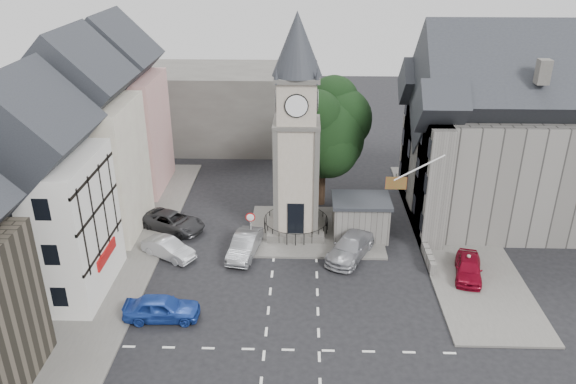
{
  "coord_description": "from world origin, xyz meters",
  "views": [
    {
      "loc": [
        0.52,
        -29.77,
        20.73
      ],
      "look_at": [
        -0.52,
        5.0,
        4.7
      ],
      "focal_mm": 35.0,
      "sensor_mm": 36.0,
      "label": 1
    }
  ],
  "objects_px": {
    "car_east_red": "(468,268)",
    "stone_shelter": "(360,217)",
    "clock_tower": "(297,130)",
    "car_west_blue": "(162,308)",
    "pedestrian": "(467,264)"
  },
  "relations": [
    {
      "from": "car_east_red",
      "to": "pedestrian",
      "type": "height_order",
      "value": "pedestrian"
    },
    {
      "from": "pedestrian",
      "to": "car_west_blue",
      "type": "bearing_deg",
      "value": -12.43
    },
    {
      "from": "stone_shelter",
      "to": "car_east_red",
      "type": "relative_size",
      "value": 1.04
    },
    {
      "from": "clock_tower",
      "to": "car_east_red",
      "type": "bearing_deg",
      "value": -27.17
    },
    {
      "from": "car_west_blue",
      "to": "pedestrian",
      "type": "bearing_deg",
      "value": -75.86
    },
    {
      "from": "stone_shelter",
      "to": "car_east_red",
      "type": "bearing_deg",
      "value": -38.93
    },
    {
      "from": "stone_shelter",
      "to": "car_west_blue",
      "type": "height_order",
      "value": "stone_shelter"
    },
    {
      "from": "clock_tower",
      "to": "pedestrian",
      "type": "height_order",
      "value": "clock_tower"
    },
    {
      "from": "stone_shelter",
      "to": "car_west_blue",
      "type": "xyz_separation_m",
      "value": [
        -12.51,
        -10.45,
        -0.79
      ]
    },
    {
      "from": "clock_tower",
      "to": "pedestrian",
      "type": "bearing_deg",
      "value": -25.64
    },
    {
      "from": "car_east_red",
      "to": "pedestrian",
      "type": "distance_m",
      "value": 0.39
    },
    {
      "from": "car_east_red",
      "to": "stone_shelter",
      "type": "bearing_deg",
      "value": 154.13
    },
    {
      "from": "clock_tower",
      "to": "car_east_red",
      "type": "height_order",
      "value": "clock_tower"
    },
    {
      "from": "car_west_blue",
      "to": "car_east_red",
      "type": "relative_size",
      "value": 1.08
    },
    {
      "from": "car_east_red",
      "to": "clock_tower",
      "type": "bearing_deg",
      "value": 165.89
    }
  ]
}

